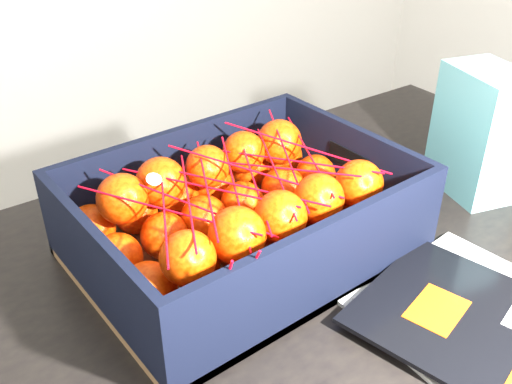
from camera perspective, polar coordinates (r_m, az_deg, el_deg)
table at (r=0.86m, az=6.97°, el=-12.37°), size 1.24×0.86×0.75m
magazine_stack at (r=0.74m, az=22.09°, el=-12.27°), size 0.28×0.31×0.02m
produce_crate at (r=0.79m, az=-1.34°, el=-3.40°), size 0.43×0.32×0.13m
clementine_heap at (r=0.78m, az=-1.22°, el=-2.14°), size 0.41×0.30×0.12m
mesh_net at (r=0.74m, az=-1.43°, el=0.95°), size 0.36×0.28×0.09m
retail_carton at (r=0.97m, az=21.15°, el=5.48°), size 0.13×0.16×0.20m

